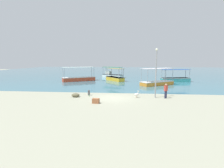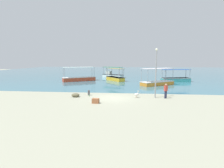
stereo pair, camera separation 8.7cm
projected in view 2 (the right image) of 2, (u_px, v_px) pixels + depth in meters
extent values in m
plane|color=#999A82|center=(113.00, 98.00, 20.19)|extent=(120.00, 120.00, 0.00)
cube|color=#3B7182|center=(125.00, 71.00, 67.49)|extent=(110.00, 90.00, 0.00)
cube|color=#BE4125|center=(79.00, 79.00, 36.56)|extent=(6.56, 4.96, 0.84)
cube|color=silver|center=(79.00, 77.00, 36.51)|extent=(6.61, 5.01, 0.08)
cylinder|color=#99999E|center=(65.00, 73.00, 34.39)|extent=(0.08, 0.08, 2.01)
cylinder|color=#99999E|center=(63.00, 72.00, 35.65)|extent=(0.08, 0.08, 2.01)
cylinder|color=#99999E|center=(94.00, 72.00, 37.09)|extent=(0.08, 0.08, 2.01)
cylinder|color=#99999E|center=(92.00, 72.00, 38.36)|extent=(0.08, 0.08, 2.01)
cube|color=silver|center=(79.00, 67.00, 36.23)|extent=(6.44, 4.94, 0.05)
cube|color=gold|center=(115.00, 79.00, 37.12)|extent=(4.25, 4.87, 0.81)
cube|color=black|center=(115.00, 77.00, 37.08)|extent=(4.31, 4.93, 0.08)
cylinder|color=#99999E|center=(107.00, 72.00, 38.55)|extent=(0.08, 0.08, 1.75)
cylinder|color=#99999E|center=(112.00, 72.00, 39.18)|extent=(0.08, 0.08, 1.75)
cylinder|color=#99999E|center=(119.00, 74.00, 34.72)|extent=(0.08, 0.08, 1.75)
cylinder|color=#99999E|center=(124.00, 73.00, 35.35)|extent=(0.08, 0.08, 1.75)
cube|color=olive|center=(115.00, 69.00, 36.83)|extent=(4.21, 4.77, 0.05)
cube|color=teal|center=(176.00, 80.00, 35.25)|extent=(5.89, 2.94, 0.79)
cube|color=silver|center=(176.00, 78.00, 35.20)|extent=(5.94, 2.99, 0.08)
cylinder|color=#99999E|center=(165.00, 74.00, 34.04)|extent=(0.08, 0.08, 1.65)
cylinder|color=#99999E|center=(162.00, 74.00, 35.54)|extent=(0.08, 0.08, 1.65)
cylinder|color=#99999E|center=(190.00, 74.00, 34.64)|extent=(0.08, 0.08, 1.65)
cylinder|color=#99999E|center=(186.00, 73.00, 36.13)|extent=(0.08, 0.08, 1.65)
cube|color=#214790|center=(176.00, 70.00, 34.97)|extent=(5.72, 3.00, 0.05)
cube|color=orange|center=(157.00, 83.00, 30.45)|extent=(6.16, 4.99, 0.69)
cube|color=silver|center=(157.00, 81.00, 30.40)|extent=(6.21, 5.04, 0.08)
cylinder|color=#99999E|center=(148.00, 76.00, 28.22)|extent=(0.08, 0.08, 2.20)
cylinder|color=#99999E|center=(141.00, 75.00, 29.67)|extent=(0.08, 0.08, 2.20)
cylinder|color=#99999E|center=(173.00, 75.00, 30.83)|extent=(0.08, 0.08, 2.20)
cylinder|color=#99999E|center=(166.00, 74.00, 32.28)|extent=(0.08, 0.08, 2.20)
cube|color=silver|center=(158.00, 68.00, 30.10)|extent=(6.04, 4.96, 0.05)
cube|color=white|center=(113.00, 76.00, 43.71)|extent=(5.39, 3.75, 0.79)
cube|color=black|center=(113.00, 75.00, 43.67)|extent=(5.44, 3.80, 0.08)
cylinder|color=#99999E|center=(122.00, 71.00, 42.77)|extent=(0.08, 0.08, 1.80)
cylinder|color=#99999E|center=(120.00, 71.00, 41.72)|extent=(0.08, 0.08, 1.80)
cylinder|color=#99999E|center=(106.00, 70.00, 45.36)|extent=(0.08, 0.08, 1.80)
cylinder|color=#99999E|center=(103.00, 71.00, 44.30)|extent=(0.08, 0.08, 1.80)
cube|color=#136E3F|center=(113.00, 67.00, 43.42)|extent=(5.26, 3.75, 0.05)
cube|color=silver|center=(109.00, 73.00, 44.25)|extent=(1.60, 1.51, 0.79)
cylinder|color=#E0997A|center=(136.00, 96.00, 20.47)|extent=(0.03, 0.03, 0.22)
cylinder|color=#E0997A|center=(137.00, 97.00, 20.37)|extent=(0.03, 0.03, 0.22)
ellipsoid|color=white|center=(137.00, 94.00, 20.40)|extent=(0.63, 0.48, 0.32)
ellipsoid|color=white|center=(135.00, 94.00, 20.32)|extent=(0.19, 0.17, 0.10)
cylinder|color=white|center=(138.00, 92.00, 20.41)|extent=(0.07, 0.07, 0.26)
sphere|color=white|center=(138.00, 91.00, 20.39)|extent=(0.11, 0.11, 0.11)
cone|color=#E5933F|center=(139.00, 91.00, 20.44)|extent=(0.30, 0.17, 0.06)
cylinder|color=gray|center=(156.00, 75.00, 19.98)|extent=(0.14, 0.14, 5.41)
sphere|color=#EAEACC|center=(157.00, 50.00, 19.60)|extent=(0.28, 0.28, 0.28)
cylinder|color=#47474C|center=(89.00, 93.00, 21.67)|extent=(0.26, 0.26, 0.53)
sphere|color=#4C4C51|center=(89.00, 91.00, 21.63)|extent=(0.27, 0.27, 0.27)
cylinder|color=#2D2F4C|center=(166.00, 95.00, 19.99)|extent=(0.16, 0.16, 0.85)
cylinder|color=#2D2F4C|center=(165.00, 95.00, 19.89)|extent=(0.16, 0.16, 0.85)
cube|color=#BC3E33|center=(166.00, 88.00, 19.84)|extent=(0.45, 0.42, 0.62)
sphere|color=tan|center=(166.00, 85.00, 19.79)|extent=(0.22, 0.22, 0.22)
ellipsoid|color=brown|center=(76.00, 95.00, 20.71)|extent=(0.96, 0.81, 0.44)
cube|color=#965937|center=(96.00, 101.00, 17.67)|extent=(0.74, 0.55, 0.49)
cylinder|color=#3F7F4C|center=(89.00, 96.00, 21.01)|extent=(0.07, 0.07, 0.20)
cylinder|color=#3F7F4C|center=(89.00, 95.00, 20.99)|extent=(0.03, 0.03, 0.07)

